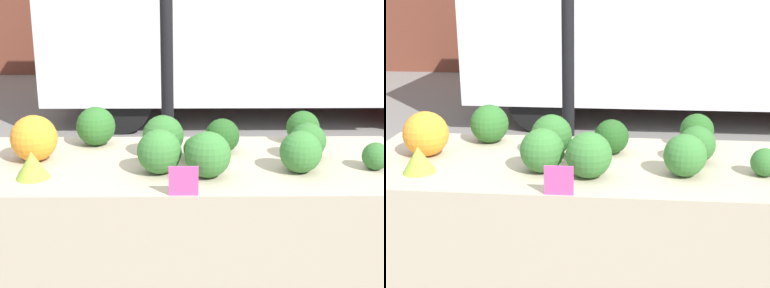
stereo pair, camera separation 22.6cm
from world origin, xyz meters
TOP-DOWN VIEW (x-y plane):
  - tent_pole at (-0.13, 0.80)m, footprint 0.07×0.07m
  - parked_truck at (0.80, 4.54)m, footprint 5.17×2.27m
  - market_table at (0.00, -0.07)m, footprint 1.91×0.78m
  - orange_cauliflower at (-0.67, 0.03)m, footprint 0.20×0.20m
  - romanesco_head at (-0.63, -0.19)m, footprint 0.13×0.13m
  - broccoli_head_0 at (0.50, 0.04)m, footprint 0.16×0.16m
  - broccoli_head_1 at (0.06, -0.18)m, footprint 0.18×0.18m
  - broccoli_head_2 at (0.02, 0.01)m, footprint 0.11×0.11m
  - broccoli_head_3 at (0.53, 0.27)m, footprint 0.16×0.16m
  - broccoli_head_4 at (0.44, -0.13)m, footprint 0.17×0.17m
  - broccoli_head_5 at (-0.45, 0.26)m, footprint 0.18×0.18m
  - broccoli_head_6 at (-0.13, 0.09)m, footprint 0.18×0.18m
  - broccoli_head_7 at (0.75, -0.10)m, footprint 0.11×0.11m
  - broccoli_head_8 at (-0.13, -0.14)m, footprint 0.18×0.18m
  - broccoli_head_9 at (0.14, 0.13)m, footprint 0.16×0.16m
  - price_sign at (-0.03, -0.37)m, footprint 0.11×0.01m

SIDE VIEW (x-z plane):
  - market_table at x=0.00m, z-range 0.32..1.19m
  - romanesco_head at x=-0.63m, z-range 0.87..0.98m
  - broccoli_head_2 at x=0.02m, z-range 0.87..0.98m
  - price_sign at x=-0.03m, z-range 0.87..0.98m
  - broccoli_head_7 at x=0.75m, z-range 0.87..0.98m
  - broccoli_head_9 at x=0.14m, z-range 0.87..1.03m
  - broccoli_head_3 at x=0.53m, z-range 0.87..1.03m
  - broccoli_head_0 at x=0.50m, z-range 0.87..1.03m
  - broccoli_head_4 at x=0.44m, z-range 0.87..1.04m
  - broccoli_head_8 at x=-0.13m, z-range 0.87..1.05m
  - broccoli_head_6 at x=-0.13m, z-range 0.87..1.05m
  - broccoli_head_5 at x=-0.45m, z-range 0.87..1.05m
  - broccoli_head_1 at x=0.06m, z-range 0.87..1.05m
  - orange_cauliflower at x=-0.67m, z-range 0.87..1.07m
  - tent_pole at x=-0.13m, z-range 0.00..2.59m
  - parked_truck at x=0.80m, z-range 0.08..2.52m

